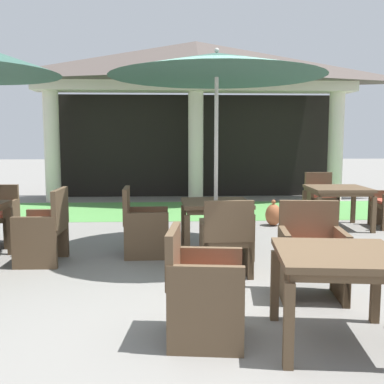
{
  "coord_description": "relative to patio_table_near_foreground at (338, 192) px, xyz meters",
  "views": [
    {
      "loc": [
        -0.61,
        -4.08,
        1.56
      ],
      "look_at": [
        -0.33,
        2.13,
        0.82
      ],
      "focal_mm": 42.5,
      "sensor_mm": 36.0,
      "label": 1
    }
  ],
  "objects": [
    {
      "name": "lawn_strip",
      "position": [
        -2.28,
        2.01,
        -0.62
      ],
      "size": [
        10.08,
        2.59,
        0.01
      ],
      "primitive_type": "cube",
      "color": "#519347",
      "rests_on": "ground"
    },
    {
      "name": "ground_plane",
      "position": [
        -2.28,
        -3.64,
        -0.62
      ],
      "size": [
        60.0,
        60.0,
        0.0
      ],
      "primitive_type": "plane",
      "color": "gray"
    },
    {
      "name": "patio_chair_near_foreground_north",
      "position": [
        0.03,
        0.97,
        -0.22
      ],
      "size": [
        0.57,
        0.54,
        0.89
      ],
      "rotation": [
        0.0,
        0.0,
        -3.17
      ],
      "color": "brown",
      "rests_on": "ground"
    },
    {
      "name": "patio_chair_mid_right_west",
      "position": [
        -2.66,
        -4.33,
        -0.21
      ],
      "size": [
        0.63,
        0.66,
        0.88
      ],
      "rotation": [
        0.0,
        0.0,
        -1.69
      ],
      "color": "brown",
      "rests_on": "ground"
    },
    {
      "name": "patio_table_near_foreground",
      "position": [
        0.0,
        0.0,
        0.0
      ],
      "size": [
        1.01,
        1.01,
        0.72
      ],
      "rotation": [
        0.0,
        0.0,
        -0.03
      ],
      "color": "brown",
      "rests_on": "ground"
    },
    {
      "name": "patio_table_mid_left",
      "position": [
        -2.3,
        -1.7,
        -0.0
      ],
      "size": [
        0.92,
        0.92,
        0.72
      ],
      "rotation": [
        0.0,
        0.0,
        0.03
      ],
      "color": "brown",
      "rests_on": "ground"
    },
    {
      "name": "terracotta_urn",
      "position": [
        -1.07,
        0.24,
        -0.43
      ],
      "size": [
        0.28,
        0.28,
        0.47
      ],
      "color": "#9E5633",
      "rests_on": "ground"
    },
    {
      "name": "patio_chair_far_back_east",
      "position": [
        -4.48,
        -2.05,
        -0.2
      ],
      "size": [
        0.55,
        0.64,
        0.94
      ],
      "rotation": [
        0.0,
        0.0,
        1.55
      ],
      "color": "brown",
      "rests_on": "ground"
    },
    {
      "name": "patio_table_mid_right",
      "position": [
        -1.63,
        -4.44,
        -0.0
      ],
      "size": [
        1.01,
        1.01,
        0.72
      ],
      "rotation": [
        0.0,
        0.0,
        -0.11
      ],
      "color": "brown",
      "rests_on": "ground"
    },
    {
      "name": "patio_chair_mid_left_west",
      "position": [
        -3.27,
        -1.73,
        -0.22
      ],
      "size": [
        0.6,
        0.6,
        0.92
      ],
      "rotation": [
        0.0,
        0.0,
        -1.54
      ],
      "color": "brown",
      "rests_on": "ground"
    },
    {
      "name": "patio_chair_mid_right_north",
      "position": [
        -1.52,
        -3.42,
        -0.19
      ],
      "size": [
        0.67,
        0.62,
        0.93
      ],
      "rotation": [
        0.0,
        0.0,
        -3.26
      ],
      "color": "brown",
      "rests_on": "ground"
    },
    {
      "name": "background_pavilion",
      "position": [
        -2.28,
        3.75,
        2.39
      ],
      "size": [
        8.28,
        2.42,
        3.9
      ],
      "color": "beige",
      "rests_on": "ground"
    },
    {
      "name": "patio_umbrella_mid_left",
      "position": [
        -2.3,
        -1.7,
        1.86
      ],
      "size": [
        2.81,
        2.81,
        2.72
      ],
      "color": "#2D2D2D",
      "rests_on": "ground"
    },
    {
      "name": "patio_chair_mid_left_south",
      "position": [
        -2.27,
        -2.67,
        -0.22
      ],
      "size": [
        0.58,
        0.53,
        0.89
      ],
      "rotation": [
        0.0,
        0.0,
        0.03
      ],
      "color": "brown",
      "rests_on": "ground"
    }
  ]
}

